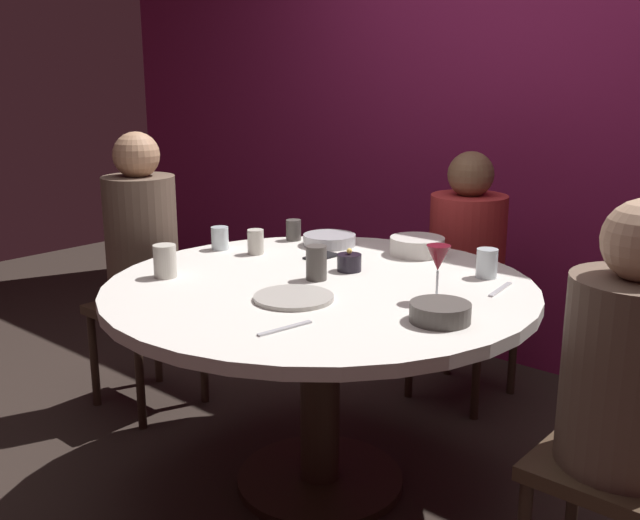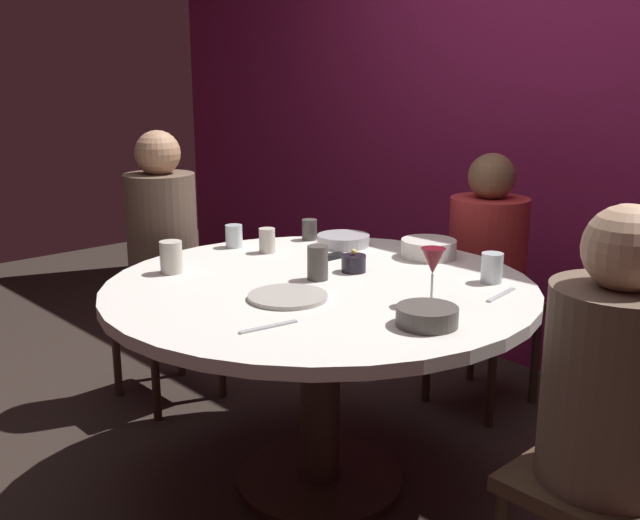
{
  "view_description": "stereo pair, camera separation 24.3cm",
  "coord_description": "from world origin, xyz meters",
  "px_view_note": "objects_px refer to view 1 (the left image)",
  "views": [
    {
      "loc": [
        1.55,
        -1.78,
        1.45
      ],
      "look_at": [
        0.0,
        0.0,
        0.84
      ],
      "focal_mm": 40.83,
      "sensor_mm": 36.0,
      "label": 1
    },
    {
      "loc": [
        1.72,
        -1.61,
        1.45
      ],
      "look_at": [
        0.0,
        0.0,
        0.84
      ],
      "focal_mm": 40.83,
      "sensor_mm": 36.0,
      "label": 2
    }
  ],
  "objects_px": {
    "cup_far_edge": "(165,261)",
    "cup_beside_wine": "(220,238)",
    "seated_diner_right": "(630,373)",
    "bowl_small_white": "(440,312)",
    "seated_diner_left": "(142,243)",
    "bowl_salad_center": "(417,246)",
    "cell_phone": "(322,257)",
    "bowl_serving_large": "(329,240)",
    "cup_by_left_diner": "(487,263)",
    "candle_holder": "(349,262)",
    "cup_near_candle": "(294,230)",
    "dinner_plate": "(294,298)",
    "seated_diner_back": "(467,248)",
    "cup_center_front": "(256,242)",
    "cup_by_right_diner": "(316,263)",
    "dining_table": "(320,322)",
    "wine_glass": "(438,260)"
  },
  "relations": [
    {
      "from": "seated_diner_back",
      "to": "dinner_plate",
      "type": "distance_m",
      "value": 1.19
    },
    {
      "from": "bowl_salad_center",
      "to": "cup_center_front",
      "type": "relative_size",
      "value": 2.18
    },
    {
      "from": "bowl_small_white",
      "to": "cup_near_candle",
      "type": "xyz_separation_m",
      "value": [
        -1.03,
        0.49,
        0.02
      ]
    },
    {
      "from": "bowl_salad_center",
      "to": "cup_far_edge",
      "type": "xyz_separation_m",
      "value": [
        -0.48,
        -0.84,
        0.02
      ]
    },
    {
      "from": "bowl_small_white",
      "to": "bowl_serving_large",
      "type": "bearing_deg",
      "value": 148.7
    },
    {
      "from": "seated_diner_left",
      "to": "cup_by_left_diner",
      "type": "bearing_deg",
      "value": 17.12
    },
    {
      "from": "cup_center_front",
      "to": "cup_far_edge",
      "type": "distance_m",
      "value": 0.44
    },
    {
      "from": "dining_table",
      "to": "cup_beside_wine",
      "type": "xyz_separation_m",
      "value": [
        -0.62,
        0.1,
        0.19
      ]
    },
    {
      "from": "seated_diner_right",
      "to": "bowl_small_white",
      "type": "relative_size",
      "value": 6.6
    },
    {
      "from": "cup_by_left_diner",
      "to": "cup_by_right_diner",
      "type": "xyz_separation_m",
      "value": [
        -0.43,
        -0.41,
        0.01
      ]
    },
    {
      "from": "cup_near_candle",
      "to": "cup_by_left_diner",
      "type": "bearing_deg",
      "value": 0.85
    },
    {
      "from": "seated_diner_right",
      "to": "wine_glass",
      "type": "xyz_separation_m",
      "value": [
        -0.62,
        0.09,
        0.17
      ]
    },
    {
      "from": "seated_diner_back",
      "to": "cup_near_candle",
      "type": "height_order",
      "value": "seated_diner_back"
    },
    {
      "from": "seated_diner_back",
      "to": "seated_diner_left",
      "type": "bearing_deg",
      "value": -45.54
    },
    {
      "from": "candle_holder",
      "to": "bowl_small_white",
      "type": "distance_m",
      "value": 0.6
    },
    {
      "from": "seated_diner_left",
      "to": "bowl_salad_center",
      "type": "xyz_separation_m",
      "value": [
        1.03,
        0.55,
        0.05
      ]
    },
    {
      "from": "cell_phone",
      "to": "cup_far_edge",
      "type": "xyz_separation_m",
      "value": [
        -0.23,
        -0.56,
        0.05
      ]
    },
    {
      "from": "dining_table",
      "to": "cell_phone",
      "type": "relative_size",
      "value": 10.41
    },
    {
      "from": "bowl_small_white",
      "to": "cup_beside_wine",
      "type": "height_order",
      "value": "cup_beside_wine"
    },
    {
      "from": "cup_far_edge",
      "to": "cup_beside_wine",
      "type": "height_order",
      "value": "cup_far_edge"
    },
    {
      "from": "seated_diner_left",
      "to": "bowl_small_white",
      "type": "height_order",
      "value": "seated_diner_left"
    },
    {
      "from": "cup_near_candle",
      "to": "cup_beside_wine",
      "type": "distance_m",
      "value": 0.33
    },
    {
      "from": "seated_diner_left",
      "to": "seated_diner_back",
      "type": "height_order",
      "value": "seated_diner_left"
    },
    {
      "from": "bowl_serving_large",
      "to": "bowl_salad_center",
      "type": "height_order",
      "value": "bowl_salad_center"
    },
    {
      "from": "dining_table",
      "to": "cup_beside_wine",
      "type": "relative_size",
      "value": 15.88
    },
    {
      "from": "dining_table",
      "to": "cup_by_right_diner",
      "type": "height_order",
      "value": "cup_by_right_diner"
    },
    {
      "from": "bowl_small_white",
      "to": "cup_by_right_diner",
      "type": "bearing_deg",
      "value": 170.17
    },
    {
      "from": "cup_by_left_diner",
      "to": "candle_holder",
      "type": "bearing_deg",
      "value": -149.38
    },
    {
      "from": "seated_diner_back",
      "to": "bowl_serving_large",
      "type": "distance_m",
      "value": 0.64
    },
    {
      "from": "bowl_small_white",
      "to": "cup_by_left_diner",
      "type": "bearing_deg",
      "value": 104.0
    },
    {
      "from": "candle_holder",
      "to": "seated_diner_back",
      "type": "bearing_deg",
      "value": 88.4
    },
    {
      "from": "cup_near_candle",
      "to": "cup_far_edge",
      "type": "xyz_separation_m",
      "value": [
        0.06,
        -0.71,
        0.01
      ]
    },
    {
      "from": "dinner_plate",
      "to": "bowl_serving_large",
      "type": "distance_m",
      "value": 0.75
    },
    {
      "from": "dinner_plate",
      "to": "cup_beside_wine",
      "type": "distance_m",
      "value": 0.74
    },
    {
      "from": "seated_diner_right",
      "to": "bowl_small_white",
      "type": "xyz_separation_m",
      "value": [
        -0.51,
        -0.07,
        0.07
      ]
    },
    {
      "from": "seated_diner_back",
      "to": "dinner_plate",
      "type": "height_order",
      "value": "seated_diner_back"
    },
    {
      "from": "cup_beside_wine",
      "to": "dinner_plate",
      "type": "bearing_deg",
      "value": -23.62
    },
    {
      "from": "candle_holder",
      "to": "bowl_salad_center",
      "type": "height_order",
      "value": "candle_holder"
    },
    {
      "from": "dinner_plate",
      "to": "bowl_salad_center",
      "type": "xyz_separation_m",
      "value": [
        -0.03,
        0.74,
        0.03
      ]
    },
    {
      "from": "seated_diner_left",
      "to": "seated_diner_back",
      "type": "xyz_separation_m",
      "value": [
        1.01,
        0.99,
        -0.04
      ]
    },
    {
      "from": "dinner_plate",
      "to": "cup_near_candle",
      "type": "distance_m",
      "value": 0.84
    },
    {
      "from": "wine_glass",
      "to": "bowl_small_white",
      "type": "xyz_separation_m",
      "value": [
        0.11,
        -0.17,
        -0.1
      ]
    },
    {
      "from": "bowl_serving_large",
      "to": "cup_center_front",
      "type": "relative_size",
      "value": 2.22
    },
    {
      "from": "seated_diner_back",
      "to": "candle_holder",
      "type": "distance_m",
      "value": 0.81
    },
    {
      "from": "cell_phone",
      "to": "bowl_serving_large",
      "type": "xyz_separation_m",
      "value": [
        -0.11,
        0.18,
        0.02
      ]
    },
    {
      "from": "cup_center_front",
      "to": "dining_table",
      "type": "bearing_deg",
      "value": -17.35
    },
    {
      "from": "cup_far_edge",
      "to": "cup_beside_wine",
      "type": "bearing_deg",
      "value": 112.63
    },
    {
      "from": "seated_diner_right",
      "to": "cup_center_front",
      "type": "distance_m",
      "value": 1.49
    },
    {
      "from": "seated_diner_left",
      "to": "cup_center_front",
      "type": "height_order",
      "value": "seated_diner_left"
    },
    {
      "from": "bowl_serving_large",
      "to": "cup_far_edge",
      "type": "height_order",
      "value": "cup_far_edge"
    }
  ]
}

